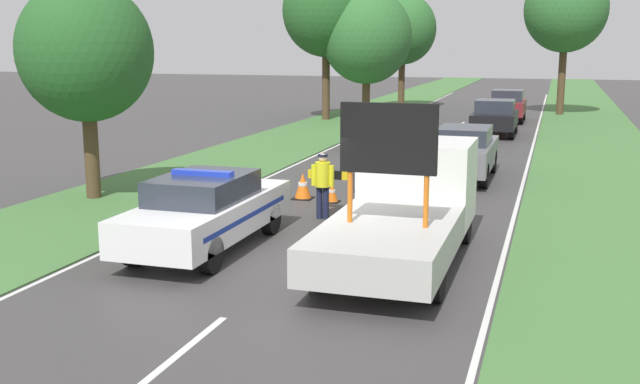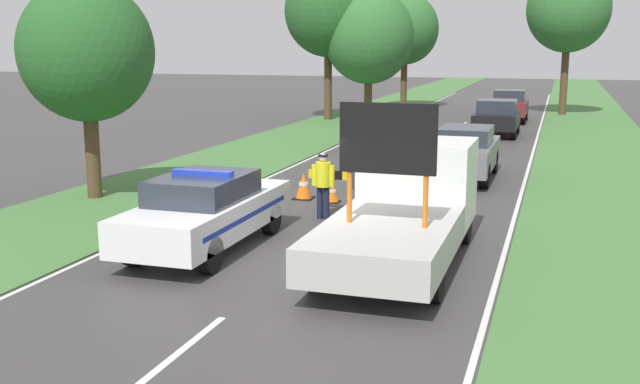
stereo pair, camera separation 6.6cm
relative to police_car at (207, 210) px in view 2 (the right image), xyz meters
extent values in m
plane|color=#3D3A3A|center=(1.96, -0.51, -0.79)|extent=(160.00, 160.00, 0.00)
cube|color=silver|center=(1.96, -4.83, -0.79)|extent=(0.12, 2.69, 0.01)
cube|color=silver|center=(1.96, 1.23, -0.79)|extent=(0.12, 2.69, 0.01)
cube|color=silver|center=(1.96, 7.29, -0.79)|extent=(0.12, 2.69, 0.01)
cube|color=silver|center=(1.96, 13.35, -0.79)|extent=(0.12, 2.69, 0.01)
cube|color=silver|center=(1.96, 19.41, -0.79)|extent=(0.12, 2.69, 0.01)
cube|color=silver|center=(1.96, 25.47, -0.79)|extent=(0.12, 2.69, 0.01)
cube|color=silver|center=(1.96, 31.53, -0.79)|extent=(0.12, 2.69, 0.01)
cube|color=silver|center=(1.96, 37.59, -0.79)|extent=(0.12, 2.69, 0.01)
cube|color=silver|center=(1.96, 43.64, -0.79)|extent=(0.12, 2.69, 0.01)
cube|color=silver|center=(1.96, 49.70, -0.79)|extent=(0.12, 2.69, 0.01)
cube|color=silver|center=(-1.86, 16.38, -0.79)|extent=(0.10, 69.36, 0.01)
cube|color=silver|center=(5.77, 16.38, -0.79)|extent=(0.10, 69.36, 0.01)
cube|color=#427038|center=(-4.23, 19.49, -0.78)|extent=(4.55, 120.00, 0.03)
cube|color=#427038|center=(8.15, 19.49, -0.78)|extent=(4.55, 120.00, 0.03)
cube|color=white|center=(0.00, 0.02, -0.10)|extent=(1.80, 4.87, 0.69)
cube|color=#282D38|center=(0.00, -0.13, 0.49)|extent=(1.58, 2.24, 0.50)
cylinder|color=black|center=(-0.78, 1.53, -0.45)|extent=(0.24, 0.69, 0.69)
cylinder|color=black|center=(0.78, 1.53, -0.45)|extent=(0.24, 0.69, 0.69)
cylinder|color=black|center=(-0.78, -1.49, -0.45)|extent=(0.24, 0.69, 0.69)
cylinder|color=black|center=(0.78, -1.49, -0.45)|extent=(0.24, 0.69, 0.69)
cube|color=#1E38C6|center=(0.00, -0.13, 0.79)|extent=(1.26, 0.24, 0.10)
cube|color=#193399|center=(0.00, 0.02, -0.07)|extent=(1.81, 4.00, 0.10)
cube|color=black|center=(0.00, 2.50, -0.17)|extent=(0.99, 0.08, 0.41)
cube|color=white|center=(3.92, 2.05, 0.45)|extent=(2.22, 2.03, 1.73)
cube|color=#232833|center=(3.92, 3.05, 0.76)|extent=(1.89, 0.04, 0.76)
cube|color=#B2B2AD|center=(3.92, -0.97, -0.10)|extent=(2.22, 4.02, 0.63)
cylinder|color=#D16619|center=(3.25, -0.97, 0.67)|extent=(0.09, 0.09, 0.90)
cylinder|color=#D16619|center=(4.58, -0.97, 0.67)|extent=(0.09, 0.09, 0.90)
cube|color=black|center=(3.92, -0.97, 1.72)|extent=(1.67, 0.12, 1.20)
cylinder|color=black|center=(2.93, 2.05, -0.41)|extent=(0.24, 0.76, 0.76)
cylinder|color=black|center=(4.90, 2.05, -0.41)|extent=(0.24, 0.76, 0.76)
cylinder|color=black|center=(2.93, -1.77, -0.41)|extent=(0.24, 0.76, 0.76)
cylinder|color=black|center=(4.90, -1.77, -0.41)|extent=(0.24, 0.76, 0.76)
cylinder|color=black|center=(1.11, 3.94, -0.38)|extent=(0.07, 0.07, 0.83)
cylinder|color=black|center=(3.19, 3.94, -0.38)|extent=(0.07, 0.07, 0.83)
cube|color=yellow|center=(1.07, 3.94, 0.14)|extent=(0.43, 0.08, 0.21)
cube|color=black|center=(1.50, 3.94, 0.14)|extent=(0.43, 0.08, 0.21)
cube|color=yellow|center=(1.93, 3.94, 0.14)|extent=(0.43, 0.08, 0.21)
cube|color=black|center=(2.37, 3.94, 0.14)|extent=(0.43, 0.08, 0.21)
cube|color=yellow|center=(2.80, 3.94, 0.14)|extent=(0.43, 0.08, 0.21)
cube|color=black|center=(3.23, 3.94, 0.14)|extent=(0.43, 0.08, 0.21)
cylinder|color=#191E38|center=(1.36, 3.23, -0.40)|extent=(0.15, 0.15, 0.78)
cylinder|color=#191E38|center=(1.52, 3.23, -0.40)|extent=(0.15, 0.15, 0.78)
cylinder|color=yellow|center=(1.44, 3.23, 0.28)|extent=(0.36, 0.36, 0.58)
cylinder|color=yellow|center=(1.22, 3.23, 0.25)|extent=(0.12, 0.12, 0.50)
cylinder|color=yellow|center=(1.66, 3.23, 0.25)|extent=(0.12, 0.12, 0.50)
sphere|color=beige|center=(1.44, 3.23, 0.67)|extent=(0.20, 0.20, 0.20)
cylinder|color=#141933|center=(1.44, 3.23, 0.72)|extent=(0.23, 0.23, 0.05)
cylinder|color=brown|center=(2.30, 3.10, -0.40)|extent=(0.15, 0.15, 0.80)
cylinder|color=brown|center=(2.47, 3.10, -0.40)|extent=(0.15, 0.15, 0.80)
cylinder|color=#3D3D42|center=(2.39, 3.10, 0.30)|extent=(0.37, 0.37, 0.60)
cylinder|color=#3D3D42|center=(2.16, 3.10, 0.27)|extent=(0.12, 0.12, 0.51)
cylinder|color=#3D3D42|center=(2.61, 3.10, 0.27)|extent=(0.12, 0.12, 0.51)
sphere|color=tan|center=(2.39, 3.10, 0.70)|extent=(0.21, 0.21, 0.21)
cube|color=black|center=(1.12, 5.09, -0.78)|extent=(0.37, 0.37, 0.03)
cone|color=orange|center=(1.12, 5.09, -0.52)|extent=(0.32, 0.32, 0.49)
cylinder|color=white|center=(1.12, 5.09, -0.49)|extent=(0.18, 0.18, 0.07)
cube|color=black|center=(0.24, 5.29, -0.78)|extent=(0.51, 0.51, 0.03)
cone|color=orange|center=(0.24, 5.29, -0.43)|extent=(0.44, 0.44, 0.68)
cylinder|color=white|center=(0.24, 5.29, -0.39)|extent=(0.25, 0.25, 0.09)
cube|color=black|center=(4.27, 4.15, -0.78)|extent=(0.46, 0.46, 0.03)
cone|color=orange|center=(4.27, 4.15, -0.46)|extent=(0.39, 0.39, 0.61)
cylinder|color=white|center=(4.27, 4.15, -0.43)|extent=(0.22, 0.22, 0.08)
cube|color=slate|center=(3.98, 9.69, -0.06)|extent=(1.71, 4.51, 0.75)
cube|color=#282D38|center=(3.98, 9.55, 0.57)|extent=(1.50, 2.08, 0.50)
cylinder|color=black|center=(3.25, 11.09, -0.43)|extent=(0.24, 0.73, 0.73)
cylinder|color=black|center=(4.72, 11.09, -0.43)|extent=(0.24, 0.73, 0.73)
cylinder|color=black|center=(3.25, 8.29, -0.43)|extent=(0.24, 0.73, 0.73)
cylinder|color=black|center=(4.72, 8.29, -0.43)|extent=(0.24, 0.73, 0.73)
cube|color=#B2B2B7|center=(-0.13, 15.73, -0.03)|extent=(1.92, 3.97, 0.76)
cube|color=#282D38|center=(-0.13, 15.61, 0.63)|extent=(1.69, 1.82, 0.55)
cylinder|color=black|center=(-0.97, 16.96, -0.41)|extent=(0.24, 0.77, 0.77)
cylinder|color=black|center=(0.71, 16.96, -0.41)|extent=(0.24, 0.77, 0.77)
cylinder|color=black|center=(-0.97, 14.50, -0.41)|extent=(0.24, 0.77, 0.77)
cylinder|color=black|center=(0.71, 14.50, -0.41)|extent=(0.24, 0.77, 0.77)
cube|color=black|center=(3.97, 21.23, -0.08)|extent=(1.88, 3.94, 0.66)
cube|color=#282D38|center=(3.97, 21.11, 0.54)|extent=(1.66, 1.81, 0.57)
cylinder|color=black|center=(3.15, 22.45, -0.40)|extent=(0.24, 0.78, 0.78)
cylinder|color=black|center=(4.79, 22.45, -0.40)|extent=(0.24, 0.78, 0.78)
cylinder|color=black|center=(3.15, 20.01, -0.40)|extent=(0.24, 0.78, 0.78)
cylinder|color=black|center=(4.79, 20.01, -0.40)|extent=(0.24, 0.78, 0.78)
cube|color=maroon|center=(4.10, 27.83, -0.04)|extent=(1.79, 4.09, 0.71)
cube|color=#282D38|center=(4.10, 27.71, 0.60)|extent=(1.57, 1.88, 0.58)
cylinder|color=black|center=(3.32, 29.10, -0.39)|extent=(0.24, 0.80, 0.80)
cylinder|color=black|center=(4.87, 29.10, -0.39)|extent=(0.24, 0.80, 0.80)
cylinder|color=black|center=(3.32, 26.56, -0.39)|extent=(0.24, 0.80, 0.80)
cylinder|color=black|center=(4.87, 26.56, -0.39)|extent=(0.24, 0.80, 0.80)
cylinder|color=#4C3823|center=(-5.13, 3.64, 0.50)|extent=(0.38, 0.38, 2.59)
ellipsoid|color=#235623|center=(-5.13, 3.64, 3.10)|extent=(3.49, 3.49, 3.66)
cylinder|color=#4C3823|center=(-3.20, 25.91, 0.55)|extent=(0.42, 0.42, 2.68)
ellipsoid|color=#2D662D|center=(-3.20, 25.91, 3.67)|extent=(4.76, 4.76, 5.00)
cylinder|color=#4C3823|center=(6.79, 32.58, 1.34)|extent=(0.42, 0.42, 4.27)
ellipsoid|color=#2D662D|center=(6.79, 32.58, 5.23)|extent=(4.67, 4.67, 4.91)
cylinder|color=#4C3823|center=(-5.40, 25.77, 1.24)|extent=(0.42, 0.42, 4.07)
ellipsoid|color=#235623|center=(-5.40, 25.77, 5.02)|extent=(4.65, 4.65, 4.88)
cylinder|color=#4C3823|center=(-2.95, 34.26, 0.91)|extent=(0.41, 0.41, 3.41)
ellipsoid|color=#2D662D|center=(-2.95, 34.26, 4.20)|extent=(4.23, 4.23, 4.44)
camera|label=1|loc=(6.59, -13.30, 3.29)|focal=42.00mm
camera|label=2|loc=(6.66, -13.28, 3.29)|focal=42.00mm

